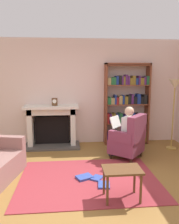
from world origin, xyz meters
The scene contains 11 objects.
ground centered at (0.00, 0.00, 0.00)m, with size 14.00×14.00×0.00m, color olive.
back_wall centered at (0.00, 2.55, 1.35)m, with size 5.60×0.10×2.70m, color beige.
area_rug centered at (0.00, 0.30, 0.01)m, with size 2.40×1.80×0.01m, color maroon.
fireplace centered at (-0.75, 2.30, 0.56)m, with size 1.37×0.64×1.05m.
mantel_clock centered at (-0.66, 2.20, 1.14)m, with size 0.14×0.14×0.18m.
bookshelf centered at (1.18, 2.33, 1.01)m, with size 1.15×0.32×2.09m.
armchair_reading centered at (0.97, 1.25, 0.42)m, with size 0.89×0.89×0.97m.
seated_reader centered at (0.88, 1.33, 0.62)m, with size 0.59×0.57×1.14m.
side_table centered at (0.42, -0.36, 0.40)m, with size 0.56×0.39×0.48m.
scattered_books centered at (0.07, 0.25, 0.03)m, with size 0.58×0.59×0.04m.
floor_lamp centered at (2.18, 1.78, 1.44)m, with size 0.32×0.32×1.70m.
Camera 1 is at (-0.35, -3.43, 1.85)m, focal length 36.76 mm.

